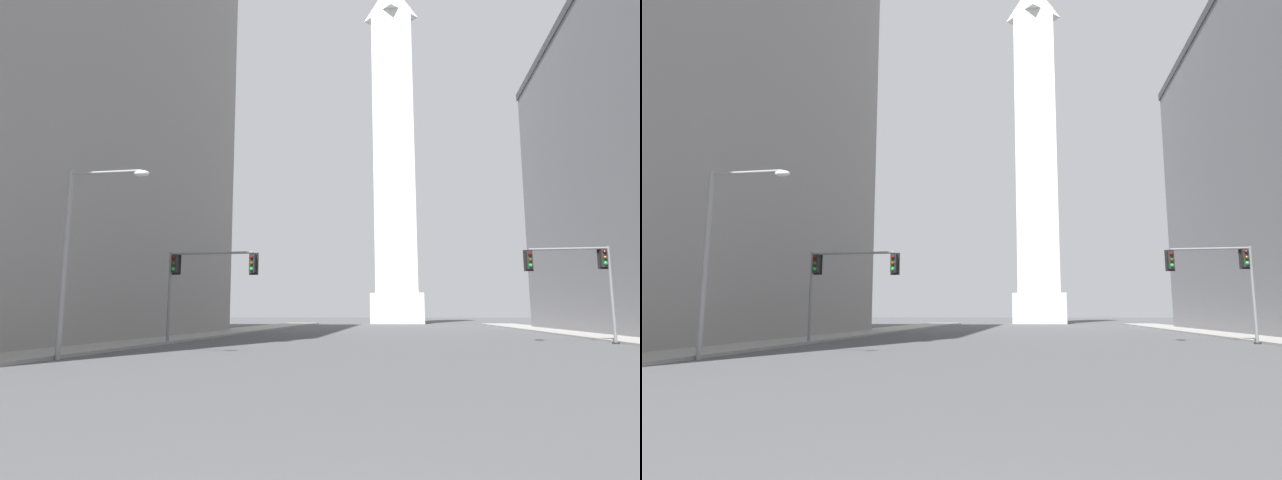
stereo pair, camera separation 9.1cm
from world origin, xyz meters
The scene contains 5 objects.
sidewalk_left centered at (-15.65, 30.72, 0.07)m, with size 5.00×102.41×0.15m, color gray.
obelisk centered at (0.00, 85.35, 30.90)m, with size 8.89×8.89×64.33m.
traffic_light_mid_right centered at (11.19, 29.60, 4.42)m, with size 5.07×0.52×5.80m.
traffic_light_mid_left centered at (-11.53, 25.84, 4.20)m, with size 5.67×0.53×5.48m.
street_lamp centered at (-12.42, 15.57, 4.80)m, with size 3.56×0.36×7.65m.
Camera 2 is at (0.31, -2.57, 1.81)m, focal length 28.00 mm.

